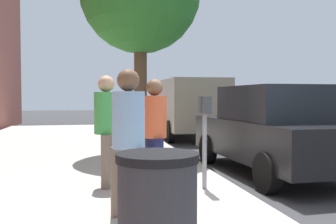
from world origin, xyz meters
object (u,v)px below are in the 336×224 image
pedestrian_bystander (128,132)px  parking_officer (106,121)px  parked_sedan_near (274,130)px  parked_van_far (186,105)px  pedestrian_at_meter (155,126)px  parking_meter (205,122)px  trash_bin (158,224)px

pedestrian_bystander → parking_officer: (1.70, 0.18, 0.01)m
parked_sedan_near → parked_van_far: (7.19, 0.00, 0.36)m
pedestrian_at_meter → parked_sedan_near: pedestrian_at_meter is taller
parking_meter → trash_bin: size_ratio=1.40×
parking_meter → parking_officer: bearing=72.3°
parking_officer → trash_bin: (-3.42, -0.21, -0.51)m
parked_van_far → trash_bin: 12.06m
pedestrian_at_meter → parking_officer: bearing=140.7°
parked_sedan_near → trash_bin: parked_sedan_near is taller
parking_meter → pedestrian_bystander: bearing=133.9°
parked_van_far → pedestrian_bystander: bearing=162.2°
pedestrian_bystander → parking_officer: size_ratio=0.99×
trash_bin → pedestrian_bystander: bearing=1.2°
pedestrian_bystander → parked_van_far: bearing=31.3°
pedestrian_bystander → parked_sedan_near: bearing=-0.4°
parking_meter → parked_van_far: bearing=-12.4°
parking_meter → parked_sedan_near: (1.48, -1.91, -0.27)m
pedestrian_bystander → parked_sedan_near: size_ratio=0.39×
parking_meter → trash_bin: bearing=157.1°
parked_van_far → parking_meter: bearing=167.6°
parking_meter → parking_officer: 1.53m
parking_officer → pedestrian_at_meter: bearing=-24.7°
parking_officer → parked_sedan_near: 3.53m
parking_officer → parked_van_far: size_ratio=0.33×
parking_meter → trash_bin: (-2.95, 1.25, -0.51)m
parking_officer → parked_van_far: bearing=73.5°
parked_van_far → trash_bin: (-11.62, 3.15, -0.60)m
pedestrian_at_meter → trash_bin: 3.08m
pedestrian_bystander → parked_van_far: (9.91, -3.19, 0.10)m
pedestrian_bystander → parked_van_far: parked_van_far is taller
parking_meter → trash_bin: 3.24m
pedestrian_bystander → parked_sedan_near: (2.72, -3.19, -0.26)m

